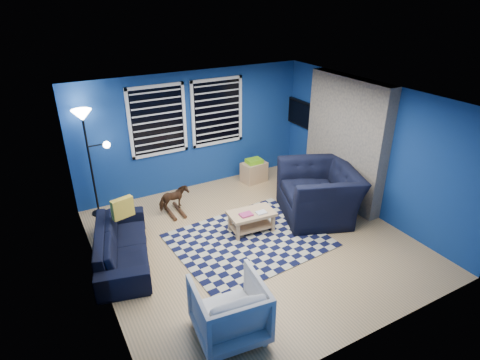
{
  "coord_description": "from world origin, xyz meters",
  "views": [
    {
      "loc": [
        -3.0,
        -4.97,
        3.98
      ],
      "look_at": [
        -0.09,
        0.3,
        1.07
      ],
      "focal_mm": 30.0,
      "sensor_mm": 36.0,
      "label": 1
    }
  ],
  "objects_px": {
    "armchair_bent": "(229,309)",
    "coffee_table": "(251,217)",
    "rocking_horse": "(174,199)",
    "floor_lamp": "(86,130)",
    "armchair_big": "(319,192)",
    "cabinet": "(254,171)",
    "sofa": "(122,245)",
    "tv": "(302,114)"
  },
  "relations": [
    {
      "from": "sofa",
      "to": "rocking_horse",
      "type": "xyz_separation_m",
      "value": [
        1.24,
        1.01,
        0.02
      ]
    },
    {
      "from": "floor_lamp",
      "to": "coffee_table",
      "type": "bearing_deg",
      "value": -40.92
    },
    {
      "from": "rocking_horse",
      "to": "floor_lamp",
      "type": "relative_size",
      "value": 0.27
    },
    {
      "from": "armchair_big",
      "to": "coffee_table",
      "type": "height_order",
      "value": "armchair_big"
    },
    {
      "from": "sofa",
      "to": "coffee_table",
      "type": "bearing_deg",
      "value": -83.26
    },
    {
      "from": "armchair_big",
      "to": "floor_lamp",
      "type": "relative_size",
      "value": 0.72
    },
    {
      "from": "armchair_big",
      "to": "armchair_bent",
      "type": "relative_size",
      "value": 1.71
    },
    {
      "from": "cabinet",
      "to": "floor_lamp",
      "type": "bearing_deg",
      "value": 169.02
    },
    {
      "from": "rocking_horse",
      "to": "cabinet",
      "type": "distance_m",
      "value": 2.13
    },
    {
      "from": "sofa",
      "to": "rocking_horse",
      "type": "distance_m",
      "value": 1.6
    },
    {
      "from": "floor_lamp",
      "to": "armchair_bent",
      "type": "bearing_deg",
      "value": -78.04
    },
    {
      "from": "armchair_big",
      "to": "cabinet",
      "type": "relative_size",
      "value": 2.58
    },
    {
      "from": "coffee_table",
      "to": "tv",
      "type": "bearing_deg",
      "value": 36.49
    },
    {
      "from": "armchair_big",
      "to": "armchair_bent",
      "type": "distance_m",
      "value": 3.37
    },
    {
      "from": "armchair_big",
      "to": "cabinet",
      "type": "xyz_separation_m",
      "value": [
        -0.31,
        1.87,
        -0.25
      ]
    },
    {
      "from": "coffee_table",
      "to": "floor_lamp",
      "type": "bearing_deg",
      "value": 139.08
    },
    {
      "from": "armchair_big",
      "to": "rocking_horse",
      "type": "distance_m",
      "value": 2.77
    },
    {
      "from": "tv",
      "to": "cabinet",
      "type": "distance_m",
      "value": 1.69
    },
    {
      "from": "rocking_horse",
      "to": "floor_lamp",
      "type": "xyz_separation_m",
      "value": [
        -1.28,
        0.68,
        1.38
      ]
    },
    {
      "from": "armchair_big",
      "to": "cabinet",
      "type": "height_order",
      "value": "armchair_big"
    },
    {
      "from": "rocking_horse",
      "to": "cabinet",
      "type": "relative_size",
      "value": 0.98
    },
    {
      "from": "coffee_table",
      "to": "rocking_horse",
      "type": "bearing_deg",
      "value": 127.57
    },
    {
      "from": "tv",
      "to": "armchair_big",
      "type": "relative_size",
      "value": 0.67
    },
    {
      "from": "armchair_bent",
      "to": "cabinet",
      "type": "bearing_deg",
      "value": -118.08
    },
    {
      "from": "cabinet",
      "to": "tv",
      "type": "bearing_deg",
      "value": -9.66
    },
    {
      "from": "sofa",
      "to": "armchair_big",
      "type": "distance_m",
      "value": 3.66
    },
    {
      "from": "tv",
      "to": "armchair_bent",
      "type": "xyz_separation_m",
      "value": [
        -3.75,
        -3.63,
        -1.0
      ]
    },
    {
      "from": "tv",
      "to": "sofa",
      "type": "bearing_deg",
      "value": -162.35
    },
    {
      "from": "tv",
      "to": "armchair_big",
      "type": "height_order",
      "value": "tv"
    },
    {
      "from": "coffee_table",
      "to": "armchair_bent",
      "type": "bearing_deg",
      "value": -126.94
    },
    {
      "from": "armchair_bent",
      "to": "cabinet",
      "type": "height_order",
      "value": "armchair_bent"
    },
    {
      "from": "sofa",
      "to": "armchair_bent",
      "type": "xyz_separation_m",
      "value": [
        0.79,
        -2.18,
        0.11
      ]
    },
    {
      "from": "rocking_horse",
      "to": "coffee_table",
      "type": "xyz_separation_m",
      "value": [
        0.98,
        -1.28,
        -0.03
      ]
    },
    {
      "from": "sofa",
      "to": "coffee_table",
      "type": "height_order",
      "value": "sofa"
    },
    {
      "from": "tv",
      "to": "sofa",
      "type": "distance_m",
      "value": 4.89
    },
    {
      "from": "sofa",
      "to": "floor_lamp",
      "type": "height_order",
      "value": "floor_lamp"
    },
    {
      "from": "tv",
      "to": "sofa",
      "type": "relative_size",
      "value": 0.5
    },
    {
      "from": "tv",
      "to": "floor_lamp",
      "type": "xyz_separation_m",
      "value": [
        -4.57,
        0.25,
        0.29
      ]
    },
    {
      "from": "armchair_bent",
      "to": "coffee_table",
      "type": "height_order",
      "value": "armchair_bent"
    },
    {
      "from": "armchair_bent",
      "to": "cabinet",
      "type": "xyz_separation_m",
      "value": [
        2.53,
        3.67,
        -0.16
      ]
    },
    {
      "from": "sofa",
      "to": "armchair_bent",
      "type": "relative_size",
      "value": 2.28
    },
    {
      "from": "floor_lamp",
      "to": "tv",
      "type": "bearing_deg",
      "value": -3.08
    }
  ]
}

